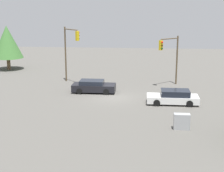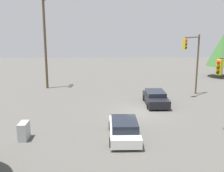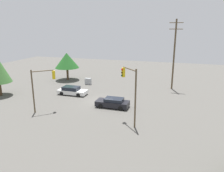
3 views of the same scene
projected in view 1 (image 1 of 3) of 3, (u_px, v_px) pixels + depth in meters
ground_plane at (112, 97)px, 33.87m from camera, size 80.00×80.00×0.00m
sedan_dark at (93, 86)px, 35.48m from camera, size 4.43×2.03×1.27m
sedan_white at (173, 97)px, 31.33m from camera, size 4.66×2.03×1.30m
traffic_signal_main at (170, 52)px, 37.88m from camera, size 2.24×2.14×5.50m
traffic_signal_cross at (70, 46)px, 39.15m from camera, size 2.17×2.31×6.41m
electrical_cabinet at (182, 122)px, 24.88m from camera, size 1.16×0.56×1.16m
tree_far at (7, 42)px, 47.52m from camera, size 4.23×4.23×6.12m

